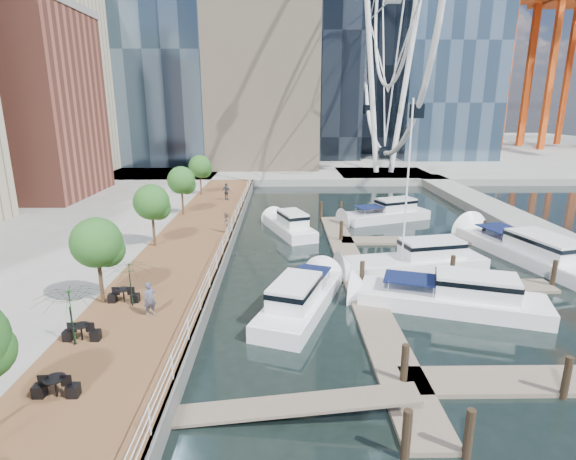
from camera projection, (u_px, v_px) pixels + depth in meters
The scene contains 17 objects.
ground at pixel (325, 358), 20.28m from camera, with size 520.00×520.00×0.00m, color black.
boardwalk at pixel (190, 248), 34.48m from camera, with size 6.00×60.00×1.00m, color brown.
seawall at pixel (229, 248), 34.52m from camera, with size 0.25×60.00×1.00m, color #595954.
land_far at pixel (289, 147), 118.45m from camera, with size 200.00×114.00×1.00m, color gray.
breakwater at pixel (530, 229), 39.69m from camera, with size 4.00×60.00×1.00m, color gray.
pier at pixel (383, 175), 70.45m from camera, with size 14.00×12.00×1.00m, color gray.
railing at pixel (228, 235), 34.25m from camera, with size 0.10×60.00×1.05m, color white, non-canonical shape.
floating_docks at pixel (431, 270), 29.87m from camera, with size 16.00×34.00×2.60m.
port_cranes at pixel (570, 68), 108.06m from camera, with size 40.00×52.00×38.00m.
street_trees at pixel (151, 202), 32.47m from camera, with size 2.60×42.60×4.60m.
cafe_tables at pixel (70, 357), 17.84m from camera, with size 2.50×13.70×0.74m.
yacht_foreground at pixel (450, 308), 25.27m from camera, with size 2.97×11.07×2.15m, color white, non-canonical shape.
pedestrian_near at pixel (150, 299), 22.01m from camera, with size 0.63×0.41×1.71m, color #44475B.
pedestrian_mid at pixel (226, 223), 36.51m from camera, with size 0.83×0.65×1.70m, color #846A5B.
pedestrian_far at pixel (227, 192), 49.26m from camera, with size 1.12×0.47×1.91m, color #343941.
moored_yachts at pixel (422, 270), 31.22m from camera, with size 23.72×40.55×11.50m.
cafe_seating at pixel (66, 331), 18.06m from camera, with size 4.26×14.08×2.64m.
Camera 1 is at (-1.94, -17.97, 10.99)m, focal length 28.00 mm.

